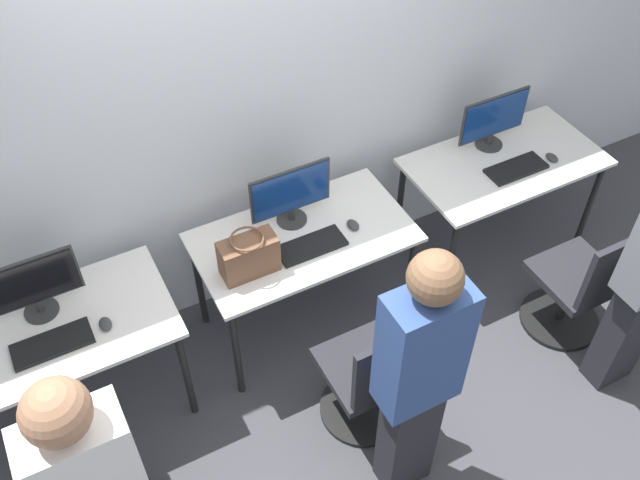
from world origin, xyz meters
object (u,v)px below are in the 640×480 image
object	(u,v)px
person_center	(418,376)
keyboard_left	(52,344)
keyboard_center	(311,246)
mouse_left	(105,324)
office_chair_center	(370,381)
office_chair_right	(580,288)
monitor_center	(291,195)
monitor_right	(494,120)
mouse_right	(552,158)
keyboard_right	(516,168)
monitor_left	(31,286)
mouse_center	(353,225)
handbag	(249,256)

from	to	relation	value
person_center	keyboard_left	bearing A→B (deg)	143.00
keyboard_left	keyboard_center	size ratio (longest dim) A/B	1.00
mouse_left	office_chair_center	bearing A→B (deg)	-30.53
office_chair_center	office_chair_right	size ratio (longest dim) A/B	1.00
monitor_center	office_chair_right	bearing A→B (deg)	-33.82
monitor_right	mouse_right	distance (m)	0.43
keyboard_right	monitor_left	bearing A→B (deg)	175.16
mouse_center	handbag	distance (m)	0.64
monitor_left	keyboard_left	size ratio (longest dim) A/B	1.25
keyboard_left	monitor_right	world-z (taller)	monitor_right
keyboard_left	person_center	size ratio (longest dim) A/B	0.23
person_center	handbag	bearing A→B (deg)	108.69
monitor_left	keyboard_center	xyz separation A→B (m)	(1.39, -0.23, -0.18)
mouse_center	mouse_right	distance (m)	1.36
keyboard_left	mouse_center	distance (m)	1.66
monitor_center	person_center	size ratio (longest dim) A/B	0.28
mouse_right	keyboard_left	bearing A→B (deg)	179.47
keyboard_left	mouse_center	size ratio (longest dim) A/B	4.19
keyboard_center	office_chair_right	bearing A→B (deg)	-26.53
monitor_left	mouse_right	world-z (taller)	monitor_left
person_center	mouse_right	size ratio (longest dim) A/B	18.55
person_center	monitor_left	bearing A→B (deg)	137.32
monitor_left	mouse_left	size ratio (longest dim) A/B	5.25
person_center	keyboard_right	world-z (taller)	person_center
office_chair_right	mouse_center	bearing A→B (deg)	147.06
keyboard_right	mouse_left	bearing A→B (deg)	-179.93
office_chair_center	office_chair_right	world-z (taller)	same
monitor_left	monitor_right	xyz separation A→B (m)	(2.77, 0.04, 0.00)
person_center	mouse_left	bearing A→B (deg)	137.36
keyboard_left	keyboard_center	world-z (taller)	same
mouse_center	monitor_right	distance (m)	1.15
mouse_center	mouse_left	bearing A→B (deg)	-178.57
monitor_left	office_chair_center	bearing A→B (deg)	-33.12
monitor_right	mouse_right	xyz separation A→B (m)	(0.25, -0.30, -0.17)
mouse_left	keyboard_center	bearing A→B (deg)	0.30
keyboard_right	handbag	distance (m)	1.75
mouse_center	handbag	xyz separation A→B (m)	(-0.64, -0.03, 0.10)
monitor_center	handbag	bearing A→B (deg)	-146.10
person_center	monitor_right	size ratio (longest dim) A/B	3.53
office_chair_center	handbag	distance (m)	0.91
monitor_center	mouse_center	size ratio (longest dim) A/B	5.25
monitor_center	mouse_right	xyz separation A→B (m)	(1.64, -0.27, -0.17)
monitor_left	monitor_center	world-z (taller)	same
mouse_right	handbag	distance (m)	2.00
office_chair_center	keyboard_left	bearing A→B (deg)	154.14
mouse_left	mouse_center	bearing A→B (deg)	1.43
mouse_right	handbag	bearing A→B (deg)	179.30
monitor_left	office_chair_right	world-z (taller)	monitor_left
person_center	office_chair_right	world-z (taller)	person_center
monitor_left	mouse_left	xyz separation A→B (m)	(0.26, -0.24, -0.17)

